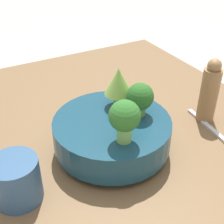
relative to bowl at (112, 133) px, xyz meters
The scene contains 9 objects.
ground_plane 0.09m from the bowl, 18.96° to the left, with size 6.00×6.00×0.00m, color #ADA89E.
table 0.07m from the bowl, 18.96° to the left, with size 0.96×0.87×0.04m.
bowl is the anchor object (origin of this frame).
broccoli_floret_front 0.09m from the bowl, 96.63° to the right, with size 0.06×0.06×0.07m.
romanesco_piece_near 0.10m from the bowl, 42.03° to the right, with size 0.06×0.06×0.09m.
broccoli_floret_left 0.11m from the bowl, 168.90° to the left, with size 0.06×0.06×0.08m.
cup 0.21m from the bowl, 100.32° to the left, with size 0.08×0.08×0.08m.
pepper_mill 0.25m from the bowl, 91.80° to the right, with size 0.04×0.04×0.16m.
fork 0.24m from the bowl, 102.76° to the right, with size 0.18×0.03×0.01m.
Camera 1 is at (-0.48, 0.23, 0.47)m, focal length 50.00 mm.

